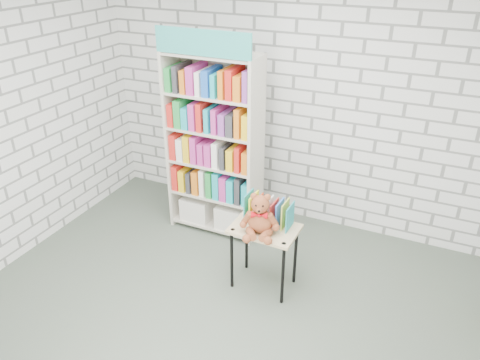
% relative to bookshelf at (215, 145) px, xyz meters
% --- Properties ---
extents(ground, '(4.50, 4.50, 0.00)m').
position_rel_bookshelf_xyz_m(ground, '(0.63, -1.36, -1.02)').
color(ground, '#4A5547').
rests_on(ground, ground).
extents(room_shell, '(4.52, 4.02, 2.81)m').
position_rel_bookshelf_xyz_m(room_shell, '(0.63, -1.36, 0.76)').
color(room_shell, silver).
rests_on(room_shell, ground).
extents(bookshelf, '(1.00, 0.39, 2.25)m').
position_rel_bookshelf_xyz_m(bookshelf, '(0.00, 0.00, 0.00)').
color(bookshelf, beige).
rests_on(bookshelf, ground).
extents(display_table, '(0.61, 0.43, 0.65)m').
position_rel_bookshelf_xyz_m(display_table, '(0.88, -0.72, -0.47)').
color(display_table, tan).
rests_on(display_table, ground).
extents(table_books, '(0.43, 0.20, 0.25)m').
position_rel_bookshelf_xyz_m(table_books, '(0.88, -0.62, -0.25)').
color(table_books, teal).
rests_on(table_books, display_table).
extents(teddy_bear, '(0.35, 0.34, 0.38)m').
position_rel_bookshelf_xyz_m(teddy_bear, '(0.87, -0.82, -0.22)').
color(teddy_bear, maroon).
rests_on(teddy_bear, display_table).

